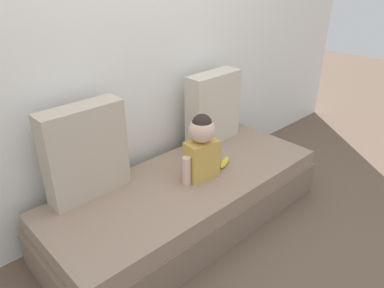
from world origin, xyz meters
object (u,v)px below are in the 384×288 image
object	(u,v)px
throw_pillow_left	(85,152)
toddler	(202,145)
throw_pillow_right	(213,108)
couch	(187,201)
banana	(225,162)

from	to	relation	value
throw_pillow_left	toddler	xyz separation A→B (m)	(0.65, -0.35, -0.06)
throw_pillow_right	toddler	world-z (taller)	throw_pillow_right
throw_pillow_left	throw_pillow_right	xyz separation A→B (m)	(1.12, 0.00, -0.01)
couch	banana	bearing A→B (deg)	-8.11
throw_pillow_right	toddler	bearing A→B (deg)	-143.64
couch	throw_pillow_left	distance (m)	0.80
throw_pillow_left	banana	bearing A→B (deg)	-21.36
throw_pillow_left	throw_pillow_right	distance (m)	1.12
throw_pillow_left	banana	xyz separation A→B (m)	(0.89, -0.35, -0.28)
throw_pillow_right	toddler	size ratio (longest dim) A/B	1.22
couch	toddler	size ratio (longest dim) A/B	4.43
toddler	banana	world-z (taller)	toddler
throw_pillow_right	throw_pillow_left	bearing A→B (deg)	180.00
couch	toddler	distance (m)	0.44
couch	banana	world-z (taller)	banana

